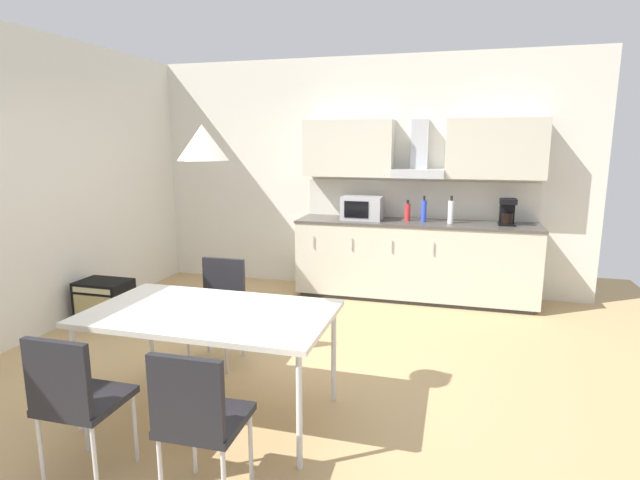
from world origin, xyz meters
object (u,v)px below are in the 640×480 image
pendant_lamp (203,143)px  guitar_amp (105,301)px  coffee_maker (507,212)px  chair_near_left (74,394)px  bottle_blue (424,211)px  bottle_red (408,212)px  dining_table (210,317)px  chair_far_left (219,300)px  chair_near_right (198,413)px  microwave (362,208)px  bottle_white (451,212)px

pendant_lamp → guitar_amp: bearing=145.2°
coffee_maker → chair_near_left: 4.65m
coffee_maker → bottle_blue: size_ratio=0.99×
coffee_maker → guitar_amp: 4.47m
bottle_red → chair_near_left: bottle_red is taller
bottle_blue → dining_table: 3.30m
pendant_lamp → chair_far_left: bearing=113.4°
bottle_red → dining_table: size_ratio=0.15×
coffee_maker → guitar_amp: coffee_maker is taller
chair_near_right → guitar_amp: (-2.32, 2.20, -0.31)m
microwave → chair_near_right: bearing=-91.2°
microwave → bottle_blue: size_ratio=1.58×
bottle_blue → bottle_red: (-0.19, 0.02, -0.02)m
bottle_white → pendant_lamp: pendant_lamp is taller
pendant_lamp → dining_table: bearing=85.2°
bottle_red → chair_near_left: size_ratio=0.28×
bottle_blue → bottle_red: size_ratio=1.24×
microwave → chair_near_left: microwave is taller
chair_near_left → microwave: bearing=78.2°
chair_near_right → dining_table: bearing=113.5°
dining_table → chair_near_left: chair_near_left is taller
bottle_white → chair_near_right: size_ratio=0.36×
microwave → dining_table: 3.09m
bottle_red → chair_near_right: (-0.62, -3.93, -0.51)m
microwave → chair_far_left: bearing=-110.3°
bottle_white → dining_table: 3.38m
bottle_blue → chair_near_left: bottle_blue is taller
chair_near_left → pendant_lamp: 1.60m
coffee_maker → chair_far_left: (-2.46, -2.22, -0.55)m
chair_near_left → chair_near_right: bearing=0.0°
chair_near_right → pendant_lamp: 1.60m
bottle_red → guitar_amp: bearing=-149.4°
coffee_maker → bottle_red: 1.11m
bottle_white → pendant_lamp: size_ratio=0.99×
microwave → guitar_amp: (-2.40, -1.68, -0.85)m
microwave → pendant_lamp: pendant_lamp is taller
chair_far_left → guitar_amp: chair_far_left is taller
guitar_amp → pendant_lamp: size_ratio=1.62×
chair_near_left → coffee_maker: bearing=57.9°
bottle_red → guitar_amp: bottle_red is taller
microwave → chair_near_left: 4.00m
chair_near_left → guitar_amp: bearing=125.8°
bottle_white → chair_far_left: bottle_white is taller
dining_table → chair_near_left: size_ratio=1.86×
coffee_maker → bottle_red: (-1.11, 0.02, -0.04)m
bottle_red → chair_near_right: bottle_red is taller
dining_table → guitar_amp: (-1.95, 1.35, -0.49)m
chair_near_right → guitar_amp: chair_near_right is taller
chair_near_right → bottle_red: bearing=81.1°
bottle_red → guitar_amp: 3.50m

